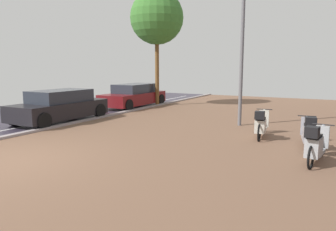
{
  "coord_description": "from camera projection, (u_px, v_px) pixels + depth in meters",
  "views": [
    {
      "loc": [
        7.0,
        -4.77,
        2.28
      ],
      "look_at": [
        3.38,
        1.97,
        1.11
      ],
      "focal_mm": 34.19,
      "sensor_mm": 36.0,
      "label": 1
    }
  ],
  "objects": [
    {
      "name": "scooter_far",
      "position": [
        308.0,
        133.0,
        8.96
      ],
      "size": [
        0.62,
        1.8,
        0.98
      ],
      "color": "black",
      "rests_on": "ground"
    },
    {
      "name": "parked_car_near",
      "position": [
        60.0,
        106.0,
        13.4
      ],
      "size": [
        1.86,
        4.15,
        1.31
      ],
      "color": "black",
      "rests_on": "ground"
    },
    {
      "name": "scooter_mid",
      "position": [
        316.0,
        145.0,
        7.52
      ],
      "size": [
        0.59,
        1.86,
        1.0
      ],
      "color": "black",
      "rests_on": "ground"
    },
    {
      "name": "lamp_post",
      "position": [
        242.0,
        47.0,
        12.08
      ],
      "size": [
        0.2,
        0.52,
        5.42
      ],
      "color": "slate",
      "rests_on": "ground"
    },
    {
      "name": "scooter_near",
      "position": [
        261.0,
        125.0,
        10.26
      ],
      "size": [
        0.55,
        1.91,
        0.96
      ],
      "color": "black",
      "rests_on": "ground"
    },
    {
      "name": "ground",
      "position": [
        49.0,
        171.0,
        7.11
      ],
      "size": [
        21.0,
        40.0,
        0.13
      ],
      "color": "#332C3B"
    },
    {
      "name": "parked_car_far",
      "position": [
        134.0,
        96.0,
        18.35
      ],
      "size": [
        1.87,
        4.43,
        1.3
      ],
      "color": "maroon",
      "rests_on": "ground"
    },
    {
      "name": "street_tree",
      "position": [
        157.0,
        18.0,
        18.16
      ],
      "size": [
        3.04,
        3.04,
        6.57
      ],
      "color": "brown",
      "rests_on": "ground"
    }
  ]
}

